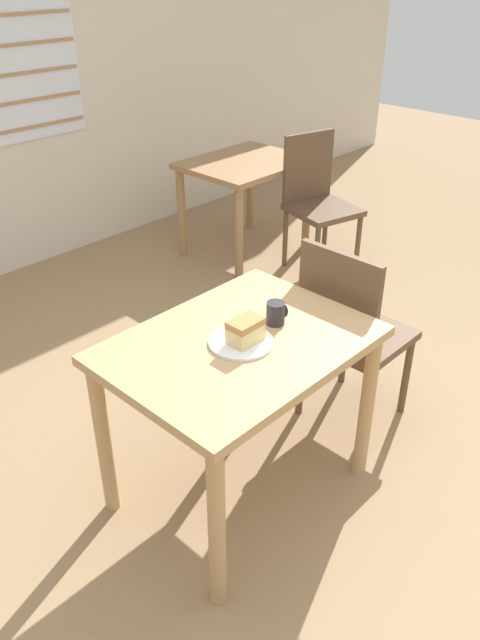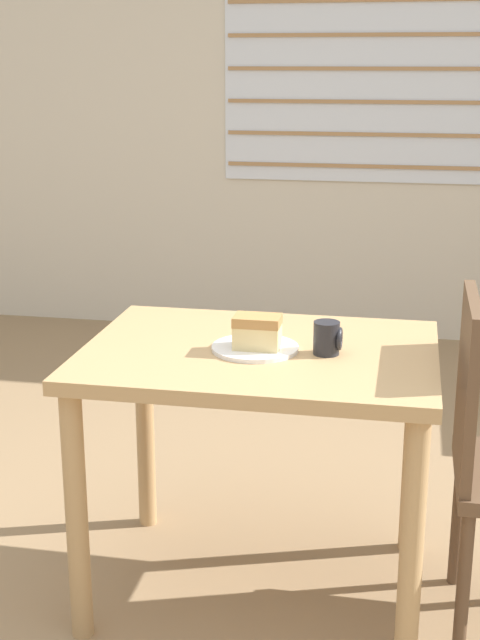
{
  "view_description": "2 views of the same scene",
  "coord_description": "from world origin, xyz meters",
  "px_view_note": "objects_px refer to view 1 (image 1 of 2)",
  "views": [
    {
      "loc": [
        -1.55,
        -1.01,
        2.02
      ],
      "look_at": [
        -0.13,
        0.35,
        0.84
      ],
      "focal_mm": 35.0,
      "sensor_mm": 36.0,
      "label": 1
    },
    {
      "loc": [
        0.25,
        -1.99,
        1.53
      ],
      "look_at": [
        -0.19,
        0.31,
        0.85
      ],
      "focal_mm": 50.0,
      "sensor_mm": 36.0,
      "label": 2
    }
  ],
  "objects_px": {
    "dining_table_far": "(245,177)",
    "chair_near_window": "(350,330)",
    "dining_table_near": "(240,367)",
    "plate": "(241,342)",
    "cake_slice": "(245,331)",
    "chair_far_corner": "(317,198)",
    "coffee_mug": "(276,313)"
  },
  "relations": [
    {
      "from": "dining_table_near",
      "to": "cake_slice",
      "type": "distance_m",
      "value": 0.18
    },
    {
      "from": "dining_table_far",
      "to": "chair_near_window",
      "type": "bearing_deg",
      "value": -123.36
    },
    {
      "from": "dining_table_far",
      "to": "coffee_mug",
      "type": "xyz_separation_m",
      "value": [
        -1.64,
        -1.7,
        0.23
      ]
    },
    {
      "from": "plate",
      "to": "coffee_mug",
      "type": "relative_size",
      "value": 2.65
    },
    {
      "from": "plate",
      "to": "chair_near_window",
      "type": "bearing_deg",
      "value": -2.0
    },
    {
      "from": "dining_table_near",
      "to": "plate",
      "type": "distance_m",
      "value": 0.13
    },
    {
      "from": "coffee_mug",
      "to": "dining_table_near",
      "type": "bearing_deg",
      "value": 175.64
    },
    {
      "from": "dining_table_near",
      "to": "dining_table_far",
      "type": "height_order",
      "value": "dining_table_near"
    },
    {
      "from": "chair_near_window",
      "to": "coffee_mug",
      "type": "relative_size",
      "value": 10.35
    },
    {
      "from": "dining_table_far",
      "to": "chair_near_window",
      "type": "relative_size",
      "value": 0.9
    },
    {
      "from": "chair_near_window",
      "to": "plate",
      "type": "relative_size",
      "value": 3.91
    },
    {
      "from": "dining_table_near",
      "to": "plate",
      "type": "bearing_deg",
      "value": -119.75
    },
    {
      "from": "coffee_mug",
      "to": "plate",
      "type": "bearing_deg",
      "value": -179.1
    },
    {
      "from": "dining_table_near",
      "to": "plate",
      "type": "relative_size",
      "value": 4.05
    },
    {
      "from": "dining_table_near",
      "to": "chair_far_corner",
      "type": "bearing_deg",
      "value": 29.89
    },
    {
      "from": "dining_table_far",
      "to": "coffee_mug",
      "type": "relative_size",
      "value": 9.28
    },
    {
      "from": "plate",
      "to": "chair_far_corner",
      "type": "bearing_deg",
      "value": 30.14
    },
    {
      "from": "dining_table_far",
      "to": "cake_slice",
      "type": "relative_size",
      "value": 6.64
    },
    {
      "from": "cake_slice",
      "to": "chair_far_corner",
      "type": "bearing_deg",
      "value": 30.54
    },
    {
      "from": "chair_far_corner",
      "to": "dining_table_near",
      "type": "bearing_deg",
      "value": -135.54
    },
    {
      "from": "chair_far_corner",
      "to": "plate",
      "type": "xyz_separation_m",
      "value": [
        -1.99,
        -1.16,
        0.25
      ]
    },
    {
      "from": "dining_table_far",
      "to": "plate",
      "type": "relative_size",
      "value": 3.5
    },
    {
      "from": "dining_table_far",
      "to": "cake_slice",
      "type": "distance_m",
      "value": 2.52
    },
    {
      "from": "dining_table_near",
      "to": "plate",
      "type": "xyz_separation_m",
      "value": [
        -0.01,
        -0.02,
        0.13
      ]
    },
    {
      "from": "dining_table_near",
      "to": "chair_near_window",
      "type": "relative_size",
      "value": 1.04
    },
    {
      "from": "dining_table_near",
      "to": "coffee_mug",
      "type": "xyz_separation_m",
      "value": [
        0.19,
        -0.01,
        0.17
      ]
    },
    {
      "from": "dining_table_far",
      "to": "chair_far_corner",
      "type": "xyz_separation_m",
      "value": [
        0.16,
        -0.55,
        -0.07
      ]
    },
    {
      "from": "plate",
      "to": "dining_table_near",
      "type": "bearing_deg",
      "value": 60.25
    },
    {
      "from": "dining_table_far",
      "to": "plate",
      "type": "xyz_separation_m",
      "value": [
        -1.84,
        -1.7,
        0.19
      ]
    },
    {
      "from": "chair_near_window",
      "to": "chair_far_corner",
      "type": "height_order",
      "value": "same"
    },
    {
      "from": "chair_far_corner",
      "to": "plate",
      "type": "bearing_deg",
      "value": -135.29
    },
    {
      "from": "chair_far_corner",
      "to": "coffee_mug",
      "type": "bearing_deg",
      "value": -132.66
    }
  ]
}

